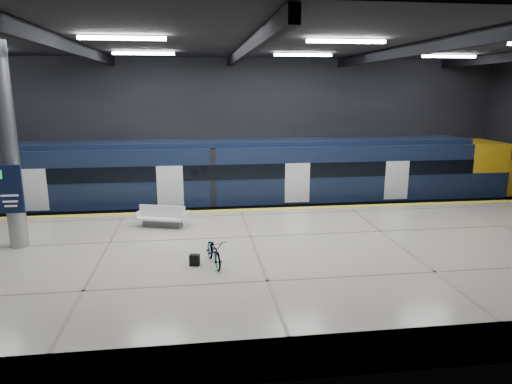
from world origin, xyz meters
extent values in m
plane|color=black|center=(0.00, 0.00, 0.00)|extent=(30.00, 30.00, 0.00)
cube|color=black|center=(0.00, 8.00, 4.00)|extent=(30.00, 0.10, 8.00)
cube|color=black|center=(0.00, -8.00, 4.00)|extent=(30.00, 0.10, 8.00)
cube|color=black|center=(0.00, 0.00, 8.00)|extent=(30.00, 16.00, 0.10)
cube|color=black|center=(-6.00, 0.00, 7.75)|extent=(0.25, 16.00, 0.40)
cube|color=black|center=(0.00, 0.00, 7.75)|extent=(0.25, 16.00, 0.40)
cube|color=black|center=(6.00, 0.00, 7.75)|extent=(0.25, 16.00, 0.40)
cube|color=white|center=(-4.00, -2.00, 7.88)|extent=(2.60, 0.18, 0.10)
cube|color=white|center=(3.00, -2.00, 7.88)|extent=(2.60, 0.18, 0.10)
cube|color=white|center=(-4.00, 4.00, 7.88)|extent=(2.60, 0.18, 0.10)
cube|color=white|center=(3.00, 4.00, 7.88)|extent=(2.60, 0.18, 0.10)
cube|color=white|center=(10.00, 4.00, 7.88)|extent=(2.60, 0.18, 0.10)
cube|color=beige|center=(0.00, -2.50, 0.55)|extent=(30.00, 11.00, 1.10)
cube|color=yellow|center=(0.00, 2.75, 1.11)|extent=(30.00, 0.40, 0.01)
cube|color=gray|center=(0.00, 4.78, 0.08)|extent=(30.00, 0.08, 0.16)
cube|color=gray|center=(0.00, 6.22, 0.08)|extent=(30.00, 0.08, 0.16)
cube|color=black|center=(-0.13, 5.50, 0.55)|extent=(24.00, 2.58, 0.80)
cube|color=#0F1933|center=(-0.13, 5.50, 2.33)|extent=(24.00, 2.80, 2.75)
cube|color=#0F1933|center=(-0.13, 5.50, 3.82)|extent=(24.00, 2.30, 0.24)
cube|color=black|center=(-0.13, 4.09, 2.60)|extent=(24.00, 0.04, 0.70)
cube|color=white|center=(2.87, 4.08, 2.00)|extent=(1.20, 0.05, 1.90)
cube|color=gold|center=(12.87, 5.50, 2.33)|extent=(2.00, 2.80, 2.75)
cube|color=black|center=(13.17, 5.50, 2.50)|extent=(1.60, 2.38, 0.80)
cube|color=#595B60|center=(-3.27, 0.70, 1.24)|extent=(1.57, 0.92, 0.28)
cube|color=white|center=(-3.27, 0.70, 1.46)|extent=(2.03, 1.34, 0.07)
cube|color=white|center=(-3.27, 0.70, 1.72)|extent=(1.80, 0.66, 0.47)
cube|color=white|center=(-4.16, 0.99, 1.57)|extent=(0.30, 0.77, 0.28)
cube|color=white|center=(-2.38, 0.40, 1.57)|extent=(0.30, 0.77, 0.28)
imported|color=#99999E|center=(-1.43, -3.57, 1.53)|extent=(0.86, 1.71, 0.86)
cube|color=black|center=(-2.03, -3.57, 1.28)|extent=(0.34, 0.25, 0.35)
cylinder|color=#9EA0A5|center=(-8.00, -1.00, 4.55)|extent=(0.60, 0.60, 6.90)
cube|color=#0E1734|center=(-8.00, -1.42, 3.20)|extent=(0.90, 0.12, 1.60)
camera|label=1|loc=(-1.90, -16.84, 6.37)|focal=32.00mm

